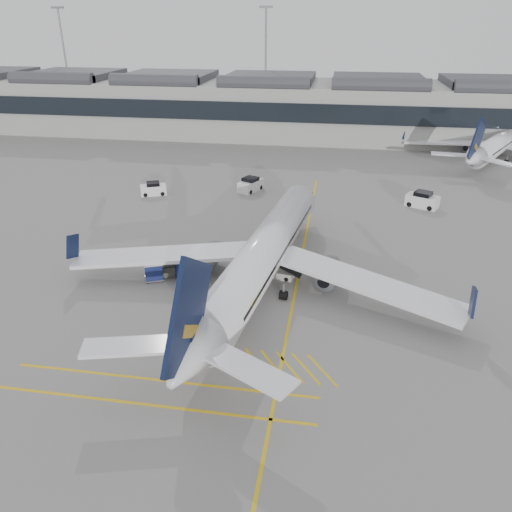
% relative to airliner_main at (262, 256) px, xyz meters
% --- Properties ---
extents(ground, '(220.00, 220.00, 0.00)m').
position_rel_airliner_main_xyz_m(ground, '(-6.79, -4.76, -3.15)').
color(ground, gray).
rests_on(ground, ground).
extents(terminal, '(200.00, 20.45, 12.40)m').
position_rel_airliner_main_xyz_m(terminal, '(-6.79, 67.17, 2.99)').
color(terminal, '#9E9E99').
rests_on(terminal, ground).
extents(light_masts, '(113.00, 0.60, 25.45)m').
position_rel_airliner_main_xyz_m(light_masts, '(-8.46, 81.24, 11.34)').
color(light_masts, slate).
rests_on(light_masts, ground).
extents(apron_markings, '(0.25, 60.00, 0.01)m').
position_rel_airliner_main_xyz_m(apron_markings, '(3.21, 5.24, -3.15)').
color(apron_markings, gold).
rests_on(apron_markings, ground).
extents(airliner_main, '(36.63, 40.25, 10.73)m').
position_rel_airliner_main_xyz_m(airliner_main, '(0.00, 0.00, 0.00)').
color(airliner_main, white).
rests_on(airliner_main, ground).
extents(airliner_far, '(29.42, 32.45, 9.54)m').
position_rel_airliner_main_xyz_m(airliner_far, '(34.18, 52.86, -0.35)').
color(airliner_far, white).
rests_on(airliner_far, ground).
extents(belt_loader, '(4.79, 2.20, 1.90)m').
position_rel_airliner_main_xyz_m(belt_loader, '(0.82, 2.21, -2.60)').
color(belt_loader, '#BBB9B2').
rests_on(belt_loader, ground).
extents(baggage_cart_a, '(1.88, 1.62, 1.80)m').
position_rel_airliner_main_xyz_m(baggage_cart_a, '(-6.03, -2.87, -2.19)').
color(baggage_cart_a, gray).
rests_on(baggage_cart_a, ground).
extents(baggage_cart_b, '(2.41, 2.25, 2.01)m').
position_rel_airliner_main_xyz_m(baggage_cart_b, '(-7.84, 0.54, -2.08)').
color(baggage_cart_b, gray).
rests_on(baggage_cart_b, ground).
extents(baggage_cart_c, '(2.03, 1.83, 1.79)m').
position_rel_airliner_main_xyz_m(baggage_cart_c, '(-8.78, 1.19, -2.19)').
color(baggage_cart_c, gray).
rests_on(baggage_cart_c, ground).
extents(baggage_cart_d, '(2.26, 2.09, 1.91)m').
position_rel_airliner_main_xyz_m(baggage_cart_d, '(-10.54, -0.58, -2.13)').
color(baggage_cart_d, gray).
rests_on(baggage_cart_d, ground).
extents(ramp_agent_a, '(0.79, 0.77, 1.83)m').
position_rel_airliner_main_xyz_m(ramp_agent_a, '(-2.76, 5.39, -2.24)').
color(ramp_agent_a, '#DA630B').
rests_on(ramp_agent_a, ground).
extents(ramp_agent_b, '(1.16, 1.15, 1.89)m').
position_rel_airliner_main_xyz_m(ramp_agent_b, '(-0.50, 3.20, -2.21)').
color(ramp_agent_b, '#FF520D').
rests_on(ramp_agent_b, ground).
extents(pushback_tug, '(3.16, 2.53, 1.54)m').
position_rel_airliner_main_xyz_m(pushback_tug, '(-9.54, 0.68, -2.47)').
color(pushback_tug, '#4A4B3F').
rests_on(pushback_tug, ground).
extents(safety_cone_nose, '(0.33, 0.33, 0.46)m').
position_rel_airliner_main_xyz_m(safety_cone_nose, '(2.55, 15.82, -2.92)').
color(safety_cone_nose, '#F24C0A').
rests_on(safety_cone_nose, ground).
extents(safety_cone_engine, '(0.37, 0.37, 0.51)m').
position_rel_airliner_main_xyz_m(safety_cone_engine, '(9.34, 1.59, -2.90)').
color(safety_cone_engine, '#F24C0A').
rests_on(safety_cone_engine, ground).
extents(service_van_left, '(4.01, 3.05, 1.85)m').
position_rel_airliner_main_xyz_m(service_van_left, '(-19.56, 24.19, -2.32)').
color(service_van_left, silver).
rests_on(service_van_left, ground).
extents(service_van_mid, '(3.50, 4.46, 2.05)m').
position_rel_airliner_main_xyz_m(service_van_mid, '(-6.08, 28.17, -2.24)').
color(service_van_mid, silver).
rests_on(service_van_mid, ground).
extents(service_van_right, '(4.62, 3.68, 2.12)m').
position_rel_airliner_main_xyz_m(service_van_right, '(17.88, 25.19, -2.20)').
color(service_van_right, silver).
rests_on(service_van_right, ground).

